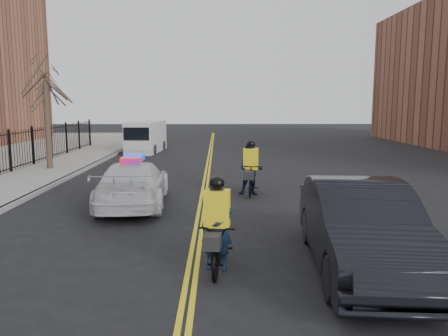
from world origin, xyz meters
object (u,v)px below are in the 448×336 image
Objects in this scene: police_cruiser at (134,184)px; cyclist_far at (251,173)px; cargo_van at (146,137)px; cyclist_near at (217,237)px; dark_sedan at (361,227)px.

police_cruiser is 2.53× the size of cyclist_far.
police_cruiser is at bearing -77.28° from cargo_van.
cyclist_near is 0.98× the size of cyclist_far.
cyclist_near reaches higher than police_cruiser.
police_cruiser is 2.58× the size of cyclist_near.
dark_sedan is at bearing -67.88° from cyclist_far.
dark_sedan is 2.61× the size of cyclist_far.
cargo_van is (-7.65, 21.23, 0.14)m from dark_sedan.
cyclist_far is at bearing -62.01° from cargo_van.
cargo_van is 15.33m from cyclist_far.
cargo_van is 2.51× the size of cyclist_far.
police_cruiser is 6.03m from cyclist_near.
cargo_van reaches higher than cyclist_far.
cargo_van reaches higher than police_cruiser.
cyclist_near is at bearing 112.42° from police_cruiser.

